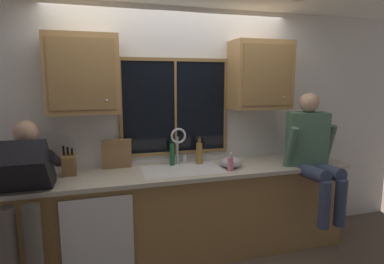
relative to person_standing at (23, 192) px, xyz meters
name	(u,v)px	position (x,y,z in m)	size (l,w,h in m)	color
back_wall	(173,130)	(1.38, 0.63, 0.35)	(5.89, 0.12, 2.55)	silver
window_glass	(175,107)	(1.39, 0.57, 0.60)	(1.10, 0.02, 0.95)	black
window_frame_top	(175,60)	(1.39, 0.56, 1.09)	(1.17, 0.02, 0.04)	olive
window_frame_bottom	(176,153)	(1.39, 0.56, 0.10)	(1.17, 0.02, 0.04)	olive
window_frame_left	(121,109)	(0.82, 0.56, 0.60)	(0.04, 0.02, 0.95)	olive
window_frame_right	(225,106)	(1.96, 0.56, 0.60)	(0.04, 0.02, 0.95)	olive
window_mullion_center	(176,107)	(1.39, 0.55, 0.60)	(0.02, 0.02, 0.95)	olive
lower_cabinet_run	(182,215)	(1.38, 0.28, -0.49)	(3.49, 0.58, 0.88)	#A07744
countertop	(182,172)	(1.38, 0.26, -0.03)	(3.55, 0.62, 0.04)	beige
dishwasher_front	(98,239)	(0.56, -0.03, -0.47)	(0.60, 0.02, 0.74)	white
upper_cabinet_left	(83,74)	(0.49, 0.41, 0.93)	(0.64, 0.36, 0.72)	#B2844C
upper_cabinet_right	(260,75)	(2.29, 0.41, 0.93)	(0.64, 0.36, 0.72)	#B2844C
sink	(183,179)	(1.39, 0.27, -0.11)	(0.80, 0.46, 0.21)	silver
faucet	(179,142)	(1.40, 0.45, 0.24)	(0.18, 0.09, 0.40)	silver
person_standing	(23,192)	(0.00, 0.00, 0.00)	(0.53, 0.72, 1.47)	#595147
person_sitting_on_counter	(313,150)	(2.70, 0.00, 0.17)	(0.54, 0.65, 1.26)	#384260
knife_block	(69,165)	(0.32, 0.38, 0.10)	(0.12, 0.18, 0.32)	olive
cutting_board	(117,154)	(0.77, 0.49, 0.14)	(0.29, 0.02, 0.32)	#997047
mixing_bowl	(231,162)	(1.90, 0.24, 0.04)	(0.23, 0.23, 0.11)	#B7B7BC
soap_dispenser	(230,164)	(1.84, 0.12, 0.06)	(0.06, 0.07, 0.19)	pink
bottle_green_glass	(199,153)	(1.62, 0.45, 0.11)	(0.07, 0.07, 0.29)	olive
bottle_tall_clear	(172,154)	(1.33, 0.47, 0.12)	(0.05, 0.05, 0.31)	#1E592D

